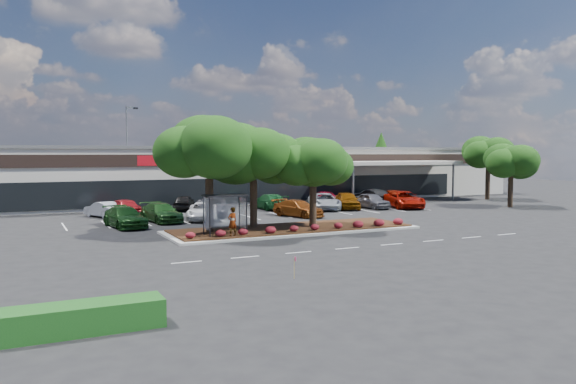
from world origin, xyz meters
name	(u,v)px	position (x,y,z in m)	size (l,w,h in m)	color
ground	(346,236)	(0.00, 0.00, 0.00)	(160.00, 160.00, 0.00)	black
retail_store	(197,173)	(0.06, 33.91, 3.15)	(80.40, 25.20, 6.25)	beige
landscape_island	(292,229)	(-2.00, 4.00, 0.12)	(18.00, 6.00, 0.26)	#ACACA6
lane_markings	(278,220)	(-0.14, 10.42, 0.01)	(33.12, 20.06, 0.01)	silver
shrub_row	(306,227)	(-2.00, 1.90, 0.51)	(17.00, 0.80, 0.50)	maroon
bus_shelter	(224,203)	(-7.50, 2.95, 2.31)	(2.75, 1.55, 2.59)	black
island_tree_west	(209,173)	(-8.00, 4.50, 4.21)	(7.20, 7.20, 7.89)	#0D3B0D
island_tree_mid	(253,176)	(-4.50, 5.20, 3.92)	(6.60, 6.60, 7.32)	#0D3B0D
island_tree_east	(313,181)	(-0.50, 3.70, 3.51)	(5.80, 5.80, 6.50)	#0D3B0D
hedge_south_west	(81,318)	(-18.00, -13.50, 0.45)	(5.00, 1.30, 0.90)	#134417
tree_east_near	(511,175)	(26.00, 10.00, 3.25)	(5.60, 5.60, 6.51)	#0D3B0D
tree_east_far	(488,168)	(31.00, 18.00, 3.81)	(6.40, 6.40, 7.62)	#0D3B0D
conifer_north_east	(381,159)	(34.00, 44.00, 4.50)	(3.96, 3.96, 9.00)	#0D3B0D
person_waiting	(232,222)	(-7.36, 1.81, 1.18)	(0.67, 0.44, 1.85)	#594C47
light_pole	(128,162)	(-9.11, 28.01, 4.62)	(1.43, 0.52, 10.40)	#ACACA6
survey_stake	(295,265)	(-8.72, -9.74, 0.63)	(0.08, 0.14, 0.97)	#9E8552
car_0	(125,217)	(-12.44, 11.10, 0.77)	(2.15, 5.28, 1.53)	#184616
car_1	(161,213)	(-9.22, 13.21, 0.76)	(2.12, 5.21, 1.51)	#1C4619
car_2	(203,211)	(-5.82, 13.01, 0.73)	(2.42, 5.26, 1.46)	white
car_3	(212,206)	(-4.12, 15.88, 0.82)	(2.72, 5.89, 1.64)	#5B5B63
car_4	(298,208)	(2.39, 11.68, 0.73)	(2.04, 5.01, 1.46)	#76360E
car_5	(324,202)	(7.42, 16.00, 0.80)	(2.65, 5.75, 1.60)	#999FA4
car_6	(347,200)	(9.74, 15.50, 0.86)	(2.02, 5.02, 1.71)	#6A3604
car_7	(372,201)	(12.31, 14.95, 0.78)	(1.84, 4.56, 1.55)	#53545B
car_8	(404,200)	(15.53, 14.00, 0.84)	(2.79, 6.05, 1.68)	#9C1104
car_9	(103,209)	(-12.97, 18.68, 0.68)	(1.44, 4.12, 1.36)	silver
car_10	(123,208)	(-11.38, 18.30, 0.81)	(1.92, 4.77, 1.63)	maroon
car_11	(184,203)	(-5.09, 21.36, 0.75)	(1.77, 4.39, 1.50)	black
car_12	(267,200)	(3.46, 20.90, 0.68)	(1.61, 4.01, 1.37)	black
car_13	(269,202)	(2.72, 18.61, 0.77)	(2.15, 5.28, 1.53)	#185325
car_14	(324,198)	(9.99, 20.50, 0.72)	(2.39, 5.18, 1.44)	maroon
car_15	(372,197)	(14.96, 18.75, 0.80)	(1.68, 4.83, 1.59)	black
car_16	(392,197)	(16.84, 17.64, 0.84)	(1.99, 4.93, 1.68)	maroon
car_17	(370,195)	(16.88, 21.95, 0.70)	(1.48, 4.24, 1.40)	silver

